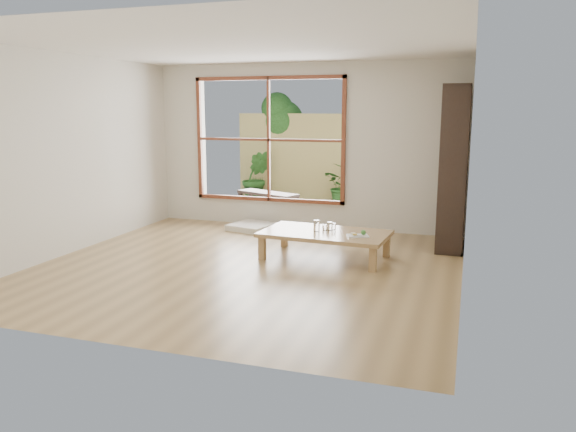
% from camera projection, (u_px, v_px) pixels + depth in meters
% --- Properties ---
extents(ground, '(5.00, 5.00, 0.00)m').
position_uv_depth(ground, '(248.00, 266.00, 6.86)').
color(ground, tan).
rests_on(ground, ground).
extents(low_table, '(1.66, 1.01, 0.35)m').
position_uv_depth(low_table, '(325.00, 235.00, 7.16)').
color(low_table, '#987449').
rests_on(low_table, ground).
extents(floor_cushion, '(0.74, 0.74, 0.09)m').
position_uv_depth(floor_cushion, '(252.00, 226.00, 8.94)').
color(floor_cushion, beige).
rests_on(floor_cushion, ground).
extents(bookshelf, '(0.35, 0.99, 2.20)m').
position_uv_depth(bookshelf, '(454.00, 168.00, 7.60)').
color(bookshelf, black).
rests_on(bookshelf, ground).
extents(glass_tall, '(0.08, 0.08, 0.15)m').
position_uv_depth(glass_tall, '(317.00, 226.00, 7.15)').
color(glass_tall, silver).
rests_on(glass_tall, low_table).
extents(glass_mid, '(0.08, 0.08, 0.11)m').
position_uv_depth(glass_mid, '(330.00, 226.00, 7.23)').
color(glass_mid, silver).
rests_on(glass_mid, low_table).
extents(glass_short, '(0.07, 0.07, 0.09)m').
position_uv_depth(glass_short, '(333.00, 226.00, 7.26)').
color(glass_short, silver).
rests_on(glass_short, low_table).
extents(glass_small, '(0.06, 0.06, 0.07)m').
position_uv_depth(glass_small, '(325.00, 228.00, 7.23)').
color(glass_small, silver).
rests_on(glass_small, low_table).
extents(food_tray, '(0.30, 0.26, 0.08)m').
position_uv_depth(food_tray, '(359.00, 235.00, 6.89)').
color(food_tray, white).
rests_on(food_tray, low_table).
extents(deck, '(2.80, 2.00, 0.05)m').
position_uv_depth(deck, '(290.00, 213.00, 10.36)').
color(deck, '#372F28').
rests_on(deck, ground).
extents(garden_bench, '(1.26, 0.80, 0.39)m').
position_uv_depth(garden_bench, '(268.00, 195.00, 10.14)').
color(garden_bench, black).
rests_on(garden_bench, deck).
extents(bamboo_fence, '(2.80, 0.06, 1.80)m').
position_uv_depth(bamboo_fence, '(306.00, 160.00, 11.13)').
color(bamboo_fence, tan).
rests_on(bamboo_fence, ground).
extents(shrub_right, '(0.99, 0.93, 0.87)m').
position_uv_depth(shrub_right, '(346.00, 186.00, 10.61)').
color(shrub_right, '#2C6926').
rests_on(shrub_right, deck).
extents(shrub_left, '(0.69, 0.62, 1.05)m').
position_uv_depth(shrub_left, '(257.00, 177.00, 11.12)').
color(shrub_left, '#2C6926').
rests_on(shrub_left, deck).
extents(garden_tree, '(1.04, 0.85, 2.22)m').
position_uv_depth(garden_tree, '(278.00, 122.00, 11.48)').
color(garden_tree, '#4C3D2D').
rests_on(garden_tree, ground).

